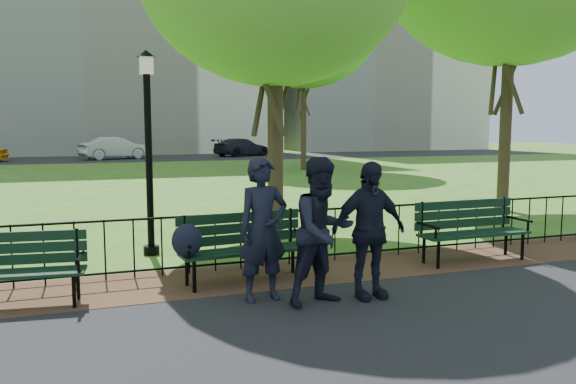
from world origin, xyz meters
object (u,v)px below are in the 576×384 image
object	(u,v)px
park_bench_right_a	(470,224)
person_right	(369,230)
sedan_silver	(115,148)
park_bench_main	(222,240)
sedan_dark	(242,147)
lamppost	(149,145)
person_mid	(323,231)
person_left	(263,230)
park_bench_left_a	(11,262)
tree_far_e	(304,23)

from	to	relation	value
park_bench_right_a	person_right	world-z (taller)	person_right
sedan_silver	park_bench_main	bearing A→B (deg)	160.60
park_bench_main	park_bench_right_a	xyz separation A→B (m)	(4.17, 0.06, -0.03)
park_bench_right_a	sedan_silver	bearing A→B (deg)	95.76
person_right	sedan_dark	size ratio (longest dim) A/B	0.38
park_bench_main	lamppost	world-z (taller)	lamppost
park_bench_right_a	person_mid	bearing A→B (deg)	-159.16
person_mid	lamppost	bearing A→B (deg)	101.72
person_left	sedan_dark	world-z (taller)	person_left
park_bench_left_a	park_bench_main	bearing A→B (deg)	7.36
park_bench_right_a	lamppost	bearing A→B (deg)	154.08
person_left	park_bench_right_a	bearing A→B (deg)	7.51
person_right	park_bench_main	bearing A→B (deg)	141.94
person_left	person_mid	bearing A→B (deg)	-37.28
lamppost	sedan_dark	xyz separation A→B (m)	(10.21, 31.95, -1.21)
lamppost	tree_far_e	bearing A→B (deg)	61.04
tree_far_e	sedan_dark	distance (m)	16.14
park_bench_main	person_right	size ratio (longest dim) A/B	1.15
person_right	sedan_silver	bearing A→B (deg)	90.81
park_bench_left_a	sedan_dark	size ratio (longest dim) A/B	0.39
park_bench_left_a	person_left	world-z (taller)	person_left
sedan_silver	person_mid	bearing A→B (deg)	162.24
lamppost	person_mid	size ratio (longest dim) A/B	1.90
park_bench_left_a	person_mid	xyz separation A→B (m)	(3.64, -1.22, 0.36)
tree_far_e	person_left	xyz separation A→B (m)	(-8.51, -20.45, -6.51)
park_bench_main	sedan_silver	xyz separation A→B (m)	(0.10, 33.19, 0.13)
person_mid	sedan_silver	size ratio (longest dim) A/B	0.39
park_bench_main	tree_far_e	xyz separation A→B (m)	(8.84, 19.61, 6.78)
person_left	person_right	world-z (taller)	person_left
park_bench_left_a	sedan_dark	world-z (taller)	sedan_dark
park_bench_right_a	sedan_dark	world-z (taller)	sedan_dark
park_bench_main	park_bench_left_a	world-z (taller)	park_bench_main
person_left	sedan_silver	xyz separation A→B (m)	(-0.23, 34.02, -0.14)
lamppost	sedan_dark	bearing A→B (deg)	72.28
park_bench_right_a	person_mid	world-z (taller)	person_mid
park_bench_main	person_mid	world-z (taller)	person_mid
park_bench_main	park_bench_right_a	world-z (taller)	park_bench_right_a
lamppost	tree_far_e	xyz separation A→B (m)	(9.57, 17.30, 5.53)
person_left	sedan_silver	bearing A→B (deg)	84.81
park_bench_right_a	sedan_silver	xyz separation A→B (m)	(-4.07, 33.13, 0.16)
person_mid	park_bench_right_a	bearing A→B (deg)	8.03
tree_far_e	park_bench_right_a	bearing A→B (deg)	-103.43
park_bench_right_a	tree_far_e	xyz separation A→B (m)	(4.67, 19.55, 6.81)
person_left	sedan_dark	bearing A→B (deg)	69.82
person_right	sedan_dark	xyz separation A→B (m)	(7.85, 35.47, -0.21)
park_bench_right_a	sedan_silver	world-z (taller)	sedan_silver
park_bench_left_a	park_bench_right_a	xyz separation A→B (m)	(6.83, 0.08, 0.06)
park_bench_main	person_left	bearing A→B (deg)	-73.66
tree_far_e	sedan_silver	xyz separation A→B (m)	(-8.74, 13.58, -6.64)
tree_far_e	person_left	bearing A→B (deg)	-112.60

